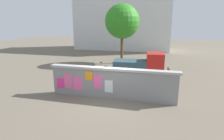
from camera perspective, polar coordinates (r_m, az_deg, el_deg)
name	(u,v)px	position (r m, az deg, el deg)	size (l,w,h in m)	color
ground	(133,66)	(18.06, 6.33, 1.21)	(60.00, 60.00, 0.00)	#6B6051
poster_wall	(112,83)	(10.25, -0.10, -3.85)	(6.98, 0.42, 1.69)	gray
auto_rickshaw_truck	(141,65)	(14.29, 8.62, 1.35)	(3.72, 1.82, 1.85)	black
motorcycle	(93,79)	(12.41, -5.66, -2.63)	(1.90, 0.56, 0.87)	black
bicycle_near	(99,69)	(15.27, -3.84, 0.25)	(1.71, 0.44, 0.95)	black
bicycle_far	(123,86)	(11.32, 3.36, -4.79)	(1.66, 0.58, 0.95)	black
person_walking	(168,78)	(11.21, 16.36, -2.22)	(0.48, 0.48, 1.62)	#D83F72
tree_roadside	(122,21)	(18.87, 3.03, 14.21)	(3.30, 3.30, 5.71)	brown
building_background	(123,18)	(28.99, 3.21, 15.23)	(13.89, 5.12, 9.06)	silver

